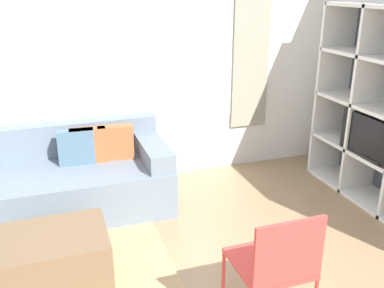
# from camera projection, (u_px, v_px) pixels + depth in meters

# --- Properties ---
(wall_back) EXTENTS (6.53, 0.11, 2.70)m
(wall_back) POSITION_uv_depth(u_px,v_px,m) (104.00, 60.00, 4.36)
(wall_back) COLOR white
(wall_back) RESTS_ON ground_plane
(couch_main) EXTENTS (2.08, 0.95, 0.79)m
(couch_main) POSITION_uv_depth(u_px,v_px,m) (60.00, 182.00, 4.09)
(couch_main) COLOR slate
(couch_main) RESTS_ON ground_plane
(ottoman) EXTENTS (0.75, 0.59, 0.42)m
(ottoman) POSITION_uv_depth(u_px,v_px,m) (56.00, 260.00, 3.08)
(ottoman) COLOR brown
(ottoman) RESTS_ON ground_plane
(folding_chair) EXTENTS (0.44, 0.46, 0.86)m
(folding_chair) POSITION_uv_depth(u_px,v_px,m) (277.00, 262.00, 2.55)
(folding_chair) COLOR #CC3D38
(folding_chair) RESTS_ON ground_plane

